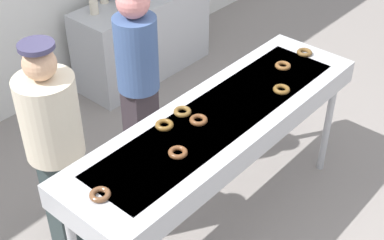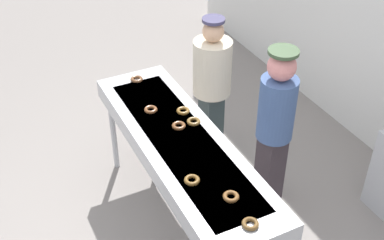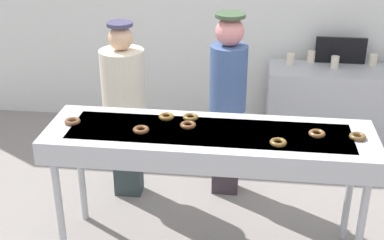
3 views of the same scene
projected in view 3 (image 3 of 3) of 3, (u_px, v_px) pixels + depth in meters
fryer_conveyor at (209, 143)px, 3.76m from camera, size 2.37×0.67×1.03m
chocolate_donut_0 at (141, 130)px, 3.70m from camera, size 0.17×0.17×0.03m
chocolate_donut_1 at (73, 121)px, 3.83m from camera, size 0.16×0.16×0.03m
chocolate_donut_2 at (166, 117)px, 3.91m from camera, size 0.13×0.13×0.03m
chocolate_donut_3 at (358, 137)px, 3.61m from camera, size 0.16×0.16×0.03m
chocolate_donut_4 at (188, 125)px, 3.77m from camera, size 0.16×0.16×0.03m
chocolate_donut_5 at (191, 117)px, 3.90m from camera, size 0.16×0.16×0.03m
chocolate_donut_6 at (278, 142)px, 3.53m from camera, size 0.16×0.16×0.03m
chocolate_donut_7 at (317, 134)px, 3.65m from camera, size 0.15×0.15×0.03m
worker_baker at (124, 100)px, 4.49m from camera, size 0.38×0.38×1.61m
worker_assistant at (228, 96)px, 4.51m from camera, size 0.32×0.32×1.68m
prep_counter at (337, 107)px, 5.62m from camera, size 1.50×0.54×0.85m
paper_cup_0 at (311, 57)px, 5.63m from camera, size 0.08×0.08×0.13m
paper_cup_1 at (290, 59)px, 5.55m from camera, size 0.08×0.08×0.13m
paper_cup_2 at (335, 62)px, 5.46m from camera, size 0.08×0.08×0.13m
paper_cup_3 at (373, 60)px, 5.52m from camera, size 0.08×0.08×0.13m
menu_display at (341, 50)px, 5.58m from camera, size 0.54×0.04×0.28m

